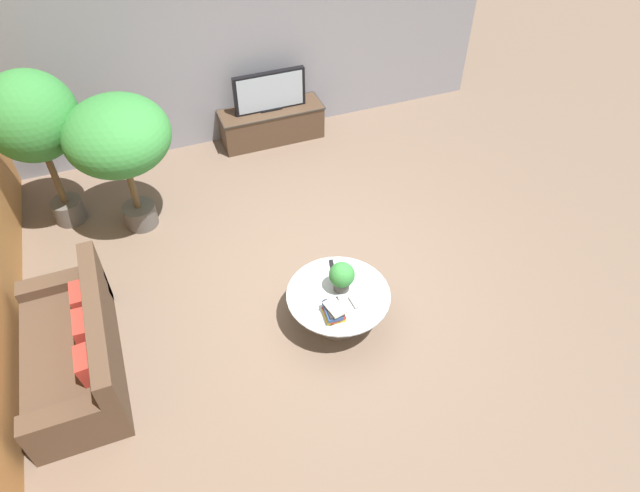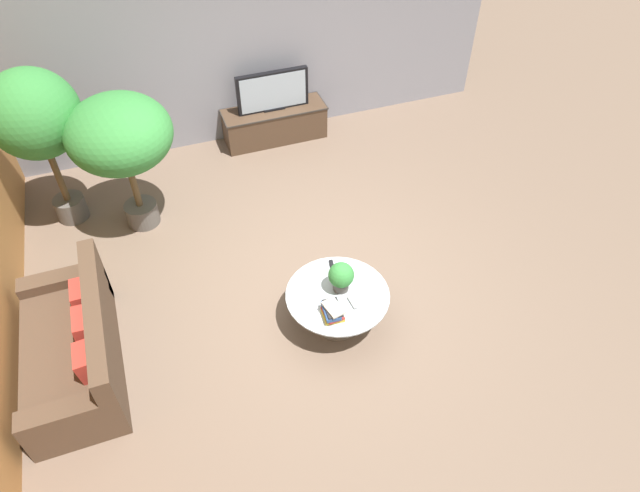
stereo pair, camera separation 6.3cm
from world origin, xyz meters
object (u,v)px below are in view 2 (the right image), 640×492
coffee_table (337,302)px  potted_palm_corner (120,137)px  media_console (275,123)px  couch_by_wall (76,349)px  potted_plant_tabletop (341,276)px  television (273,91)px  potted_palm_tall (35,118)px

coffee_table → potted_palm_corner: size_ratio=0.62×
media_console → couch_by_wall: size_ratio=0.84×
couch_by_wall → potted_palm_corner: 2.37m
media_console → potted_plant_tabletop: bearing=-95.2°
media_console → potted_palm_corner: (-2.10, -1.22, 1.01)m
television → potted_plant_tabletop: television is taller
potted_palm_tall → potted_plant_tabletop: 3.80m
coffee_table → potted_palm_tall: size_ratio=0.53×
television → couch_by_wall: television is taller
media_console → potted_palm_tall: potted_palm_tall is taller
coffee_table → potted_palm_corner: bearing=127.2°
television → coffee_table: bearing=-96.0°
potted_palm_tall → media_console: bearing=15.6°
coffee_table → potted_plant_tabletop: potted_plant_tabletop is taller
couch_by_wall → potted_palm_corner: bearing=156.5°
media_console → potted_plant_tabletop: 3.48m
media_console → potted_palm_corner: size_ratio=0.87×
potted_plant_tabletop → potted_palm_corner: bearing=128.8°
couch_by_wall → potted_palm_tall: (0.03, 2.38, 1.16)m
potted_plant_tabletop → media_console: bearing=84.8°
potted_palm_corner → potted_palm_tall: bearing=154.0°
couch_by_wall → potted_plant_tabletop: size_ratio=5.29×
media_console → coffee_table: bearing=-96.0°
television → couch_by_wall: (-2.96, -3.20, -0.50)m
media_console → potted_palm_corner: potted_palm_corner is taller
potted_plant_tabletop → couch_by_wall: bearing=174.7°
coffee_table → potted_palm_tall: 3.89m
television → potted_palm_tall: potted_palm_tall is taller
potted_plant_tabletop → coffee_table: bearing=-133.6°
coffee_table → potted_plant_tabletop: size_ratio=3.16×
potted_palm_corner → potted_plant_tabletop: size_ratio=5.11×
coffee_table → potted_palm_tall: bearing=133.6°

